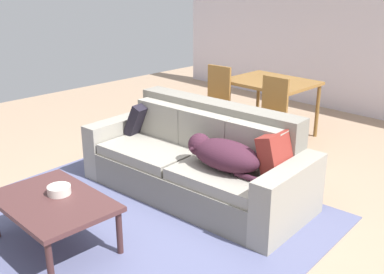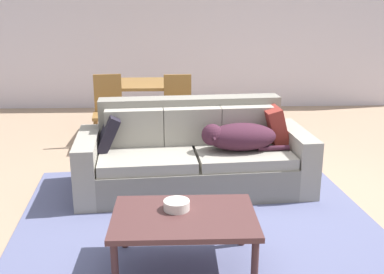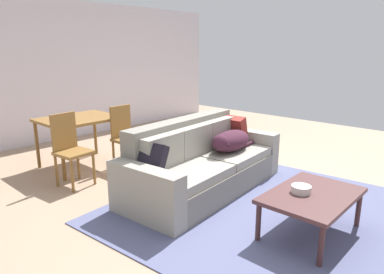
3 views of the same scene
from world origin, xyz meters
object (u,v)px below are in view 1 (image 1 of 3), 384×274
Objects in this scene: dining_table at (271,86)px; dining_chair_near_left at (214,99)px; couch at (199,162)px; coffee_table at (53,205)px; throw_pillow_by_left_arm at (142,118)px; dining_chair_near_right at (269,113)px; throw_pillow_by_right_arm at (278,155)px; dog_on_left_cushion at (223,154)px; bowl_on_coffee_table at (59,190)px.

dining_chair_near_left reaches higher than dining_table.
coffee_table is (-0.13, -1.55, 0.05)m from couch.
couch is 2.18× the size of dining_table.
throw_pillow_by_left_arm is (-0.87, -0.02, 0.27)m from couch.
couch is 6.56× the size of throw_pillow_by_left_arm.
dining_chair_near_right is (0.72, 1.40, -0.08)m from throw_pillow_by_left_arm.
dining_chair_near_left reaches higher than dining_chair_near_right.
dining_chair_near_right is at bearing 62.76° from throw_pillow_by_left_arm.
coffee_table is at bearing -120.57° from throw_pillow_by_right_arm.
coffee_table is (-0.98, -1.67, -0.24)m from throw_pillow_by_right_arm.
bowl_on_coffee_table is (-0.62, -1.31, -0.12)m from dog_on_left_cushion.
dining_table reaches higher than bowl_on_coffee_table.
coffee_table is at bearing -78.97° from dining_chair_near_left.
couch is at bearing 157.72° from dog_on_left_cushion.
bowl_on_coffee_table is at bearing -64.44° from throw_pillow_by_left_arm.
bowl_on_coffee_table is (-0.05, 0.09, 0.08)m from coffee_table.
couch is 1.40m from dining_chair_near_right.
couch is 0.91m from throw_pillow_by_left_arm.
coffee_table is at bearing -64.21° from throw_pillow_by_left_arm.
dining_table is (-0.38, 3.42, 0.22)m from bowl_on_coffee_table.
dining_chair_near_left is 0.90m from dining_chair_near_right.
throw_pillow_by_left_arm is at bearing -119.09° from dining_chair_near_right.
dining_chair_near_left is (-0.87, 2.83, 0.07)m from bowl_on_coffee_table.
dining_chair_near_right reaches higher than dining_table.
coffee_table is 0.13m from bowl_on_coffee_table.
dog_on_left_cushion is 0.80× the size of dining_table.
dining_chair_near_right is (-0.15, 1.38, 0.19)m from couch.
dining_chair_near_left is 1.01× the size of dining_chair_near_right.
throw_pillow_by_right_arm is 1.61m from dining_chair_near_right.
dog_on_left_cushion is 4.62× the size of bowl_on_coffee_table.
throw_pillow_by_right_arm is at bearing -53.16° from dining_chair_near_right.
throw_pillow_by_left_arm reaches higher than dog_on_left_cushion.
bowl_on_coffee_table is at bearing -83.63° from dining_table.
dog_on_left_cushion reaches higher than bowl_on_coffee_table.
dining_table is (0.30, 1.99, 0.08)m from throw_pillow_by_left_arm.
dining_table is 1.15× the size of dining_chair_near_left.
dog_on_left_cushion is 2.12m from dining_chair_near_left.
dog_on_left_cushion is at bearing -64.59° from dining_table.
throw_pillow_by_left_arm reaches higher than bowl_on_coffee_table.
couch is at bearing 82.92° from bowl_on_coffee_table.
bowl_on_coffee_table is 0.17× the size of dining_table.
dog_on_left_cushion reaches higher than coffee_table.
couch is 0.91m from throw_pillow_by_right_arm.
coffee_table is 1.08× the size of dining_chair_near_right.
dining_chair_near_right is at bearing 128.69° from throw_pillow_by_right_arm.
dining_table is at bearing 101.22° from couch.
bowl_on_coffee_table is (-0.18, -1.45, 0.13)m from couch.
throw_pillow_by_right_arm is at bearing 3.40° from couch.
couch reaches higher than dog_on_left_cushion.
throw_pillow_by_right_arm is 0.41× the size of dining_chair_near_left.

